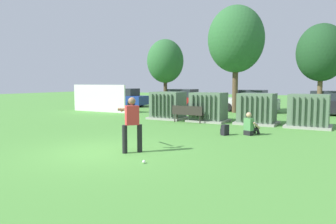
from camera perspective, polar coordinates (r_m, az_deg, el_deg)
name	(u,v)px	position (r m, az deg, el deg)	size (l,w,h in m)	color
ground_plane	(106,152)	(10.47, -10.97, -6.96)	(96.00, 96.00, 0.00)	#51933D
fence_panel	(99,98)	(24.38, -12.18, 2.39)	(4.80, 0.12, 2.00)	white
transformer_west	(168,106)	(19.20, -0.03, 1.11)	(2.10, 1.70, 1.62)	#9E9B93
transformer_mid_west	(208,107)	(18.06, 7.18, 0.80)	(2.10, 1.70, 1.62)	#9E9B93
transformer_mid_east	(257,109)	(17.47, 15.47, 0.49)	(2.10, 1.70, 1.62)	#9E9B93
transformer_east	(309,111)	(17.01, 23.66, 0.10)	(2.10, 1.70, 1.62)	#9E9B93
park_bench	(188,113)	(17.52, 3.51, -0.14)	(1.81, 0.43, 0.92)	#2D2823
batter	(132,122)	(10.14, -6.47, -1.70)	(1.39, 1.24, 1.74)	black
sports_ball	(144,162)	(8.90, -4.30, -8.78)	(0.09, 0.09, 0.09)	white
seated_spectator	(250,126)	(13.87, 14.36, -2.43)	(0.66, 0.79, 0.96)	black
backpack	(225,130)	(13.61, 10.01, -3.17)	(0.34, 0.37, 0.44)	black
tree_left	(165,61)	(26.32, -0.48, 8.97)	(2.95, 2.95, 5.64)	#4C3828
tree_center_left	(236,40)	(23.80, 11.96, 12.46)	(3.96, 3.96, 7.58)	brown
tree_center_right	(321,53)	(23.20, 25.54, 9.45)	(3.11, 3.11, 5.94)	brown
parked_car_leftmost	(125,98)	(29.36, -7.72, 2.47)	(4.26, 2.03, 1.62)	navy
parked_car_left_of_center	(182,100)	(26.50, 2.44, 2.21)	(4.25, 2.02, 1.62)	maroon
parked_car_right_of_center	(249,102)	(24.61, 14.19, 1.80)	(4.27, 2.06, 1.62)	silver
parked_car_rightmost	(327,104)	(23.95, 26.29, 1.32)	(4.27, 2.06, 1.62)	black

